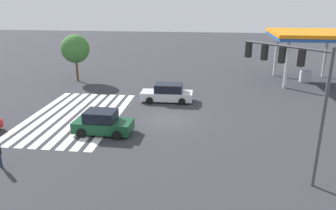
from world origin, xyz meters
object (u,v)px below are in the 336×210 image
Objects in this scene: car_2 at (102,123)px; tree_corner_a at (75,49)px; traffic_signal_mast at (293,78)px; car_0 at (167,93)px.

car_2 is 16.74m from tree_corner_a.
traffic_signal_mast reaches higher than tree_corner_a.
car_2 is at bearing 25.59° from traffic_signal_mast.
car_2 is (8.09, -3.70, 0.01)m from car_0.
tree_corner_a is (-6.50, -11.35, 2.96)m from car_0.
car_0 is (-12.22, -8.01, -4.63)m from traffic_signal_mast.
car_2 is at bearing 27.64° from tree_corner_a.
car_0 is 1.14× the size of car_2.
car_0 is at bearing 67.18° from car_2.
traffic_signal_mast reaches higher than car_0.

